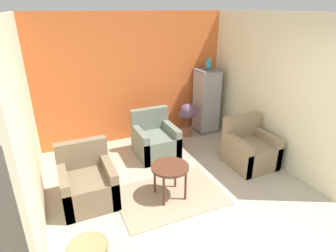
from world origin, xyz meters
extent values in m
plane|color=#B2A893|center=(0.00, 0.00, 0.00)|extent=(20.00, 20.00, 0.00)
cube|color=orange|center=(0.00, 3.48, 1.31)|extent=(4.10, 0.06, 2.63)
cube|color=beige|center=(-2.02, 1.72, 1.31)|extent=(0.06, 3.45, 2.63)
cube|color=beige|center=(2.02, 1.72, 1.31)|extent=(0.06, 3.45, 2.63)
cube|color=gray|center=(-0.22, 1.16, 0.01)|extent=(1.60, 1.12, 0.01)
cylinder|color=#512D1E|center=(-0.22, 1.16, 0.52)|extent=(0.57, 0.57, 0.04)
cylinder|color=#512D1E|center=(-0.40, 0.99, 0.25)|extent=(0.04, 0.04, 0.50)
cylinder|color=#512D1E|center=(-0.04, 0.99, 0.25)|extent=(0.04, 0.04, 0.50)
cylinder|color=#512D1E|center=(-0.40, 1.34, 0.25)|extent=(0.04, 0.04, 0.50)
cylinder|color=#512D1E|center=(-0.04, 1.34, 0.25)|extent=(0.04, 0.04, 0.50)
cube|color=#7A664C|center=(-1.37, 1.53, 0.22)|extent=(0.76, 0.79, 0.44)
cube|color=#7A664C|center=(-1.37, 1.86, 0.66)|extent=(0.76, 0.14, 0.43)
cube|color=#7A664C|center=(-1.69, 1.53, 0.30)|extent=(0.12, 0.79, 0.59)
cube|color=#7A664C|center=(-1.05, 1.53, 0.30)|extent=(0.12, 0.79, 0.59)
cube|color=#8E7A5B|center=(1.50, 1.42, 0.22)|extent=(0.76, 0.79, 0.44)
cube|color=#8E7A5B|center=(1.50, 1.74, 0.66)|extent=(0.76, 0.14, 0.43)
cube|color=#8E7A5B|center=(1.19, 1.42, 0.30)|extent=(0.12, 0.79, 0.59)
cube|color=#8E7A5B|center=(1.82, 1.42, 0.30)|extent=(0.12, 0.79, 0.59)
cube|color=slate|center=(0.07, 2.47, 0.22)|extent=(0.76, 0.79, 0.44)
cube|color=slate|center=(0.07, 2.79, 0.66)|extent=(0.76, 0.14, 0.43)
cube|color=slate|center=(-0.25, 2.47, 0.30)|extent=(0.12, 0.79, 0.59)
cube|color=slate|center=(0.39, 2.47, 0.30)|extent=(0.12, 0.79, 0.59)
cube|color=slate|center=(1.57, 3.11, 0.03)|extent=(0.45, 0.45, 0.06)
cube|color=#939399|center=(1.57, 3.11, 0.74)|extent=(0.46, 0.46, 1.35)
cube|color=slate|center=(1.57, 3.11, 1.43)|extent=(0.48, 0.48, 0.03)
ellipsoid|color=teal|center=(1.57, 3.11, 1.54)|extent=(0.12, 0.14, 0.18)
sphere|color=teal|center=(1.57, 3.09, 1.64)|extent=(0.10, 0.10, 0.10)
cone|color=gold|center=(1.57, 3.04, 1.63)|extent=(0.04, 0.04, 0.04)
cone|color=teal|center=(1.57, 3.17, 1.52)|extent=(0.06, 0.12, 0.16)
cylinder|color=brown|center=(1.05, 3.03, 0.10)|extent=(0.22, 0.22, 0.19)
cylinder|color=brown|center=(1.05, 3.03, 0.33)|extent=(0.03, 0.03, 0.27)
sphere|color=#664C6B|center=(1.05, 3.03, 0.59)|extent=(0.34, 0.34, 0.34)
sphere|color=#664C6B|center=(0.96, 3.07, 0.53)|extent=(0.20, 0.20, 0.20)
sphere|color=#664C6B|center=(1.14, 3.01, 0.54)|extent=(0.19, 0.19, 0.19)
cylinder|color=brown|center=(-1.57, 0.36, 0.28)|extent=(0.45, 0.45, 0.02)
camera|label=1|loc=(-1.70, -2.08, 2.69)|focal=30.00mm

